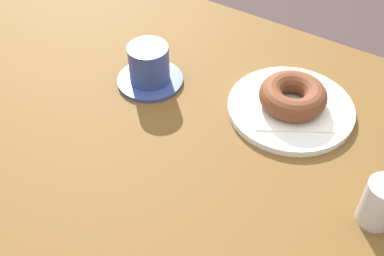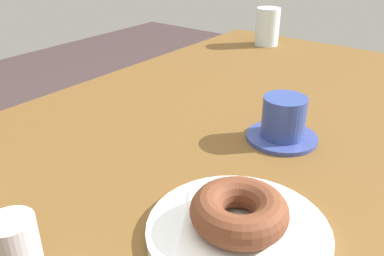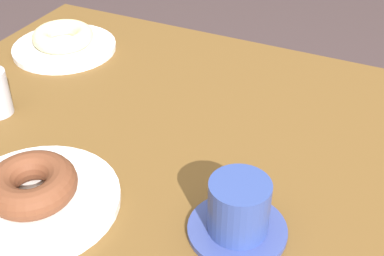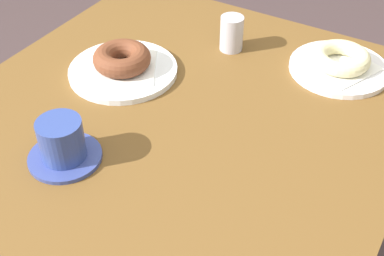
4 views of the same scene
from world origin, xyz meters
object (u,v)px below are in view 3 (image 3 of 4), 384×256
(plate_sugar_ring, at_px, (65,48))
(donut_chocolate_ring, at_px, (31,184))
(plate_chocolate_ring, at_px, (35,201))
(donut_sugar_ring, at_px, (63,36))
(coffee_cup, at_px, (239,211))

(plate_sugar_ring, distance_m, donut_chocolate_ring, 0.43)
(plate_chocolate_ring, bearing_deg, plate_sugar_ring, 121.83)
(donut_sugar_ring, bearing_deg, coffee_cup, -32.22)
(plate_chocolate_ring, height_order, donut_chocolate_ring, donut_chocolate_ring)
(plate_sugar_ring, xyz_separation_m, coffee_cup, (0.48, -0.30, 0.03))
(donut_sugar_ring, distance_m, coffee_cup, 0.56)
(plate_chocolate_ring, relative_size, coffee_cup, 1.79)
(coffee_cup, bearing_deg, donut_chocolate_ring, -165.07)
(donut_sugar_ring, bearing_deg, donut_chocolate_ring, -58.17)
(donut_chocolate_ring, bearing_deg, plate_chocolate_ring, 90.00)
(plate_sugar_ring, height_order, plate_chocolate_ring, same)
(coffee_cup, bearing_deg, plate_chocolate_ring, -165.07)
(plate_sugar_ring, relative_size, donut_sugar_ring, 1.71)
(donut_chocolate_ring, bearing_deg, coffee_cup, 14.93)
(donut_chocolate_ring, relative_size, coffee_cup, 0.95)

